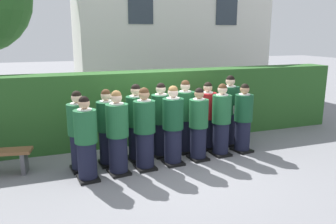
{
  "coord_description": "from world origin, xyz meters",
  "views": [
    {
      "loc": [
        -2.35,
        -6.15,
        2.62
      ],
      "look_at": [
        0.0,
        0.26,
        1.05
      ],
      "focal_mm": 35.75,
      "sensor_mm": 36.0,
      "label": 1
    }
  ],
  "objects_px": {
    "student_front_row_1": "(118,135)",
    "student_rear_row_2": "(137,124)",
    "student_front_row_2": "(145,131)",
    "student_in_red_blazer": "(207,117)",
    "student_front_row_3": "(173,127)",
    "student_rear_row_3": "(161,122)",
    "student_rear_row_0": "(79,133)",
    "student_rear_row_4": "(185,118)",
    "student_front_row_4": "(199,126)",
    "student_rear_row_1": "(107,129)",
    "student_rear_row_6": "(229,112)",
    "student_front_row_5": "(221,121)",
    "student_front_row_6": "(243,120)",
    "student_front_row_0": "(86,141)"
  },
  "relations": [
    {
      "from": "student_front_row_4",
      "to": "student_in_red_blazer",
      "type": "height_order",
      "value": "student_in_red_blazer"
    },
    {
      "from": "student_front_row_5",
      "to": "student_front_row_1",
      "type": "bearing_deg",
      "value": -174.05
    },
    {
      "from": "student_rear_row_2",
      "to": "student_rear_row_6",
      "type": "xyz_separation_m",
      "value": [
        2.37,
        0.24,
        0.03
      ]
    },
    {
      "from": "student_front_row_3",
      "to": "student_rear_row_3",
      "type": "xyz_separation_m",
      "value": [
        -0.07,
        0.54,
        -0.0
      ]
    },
    {
      "from": "student_rear_row_4",
      "to": "student_front_row_5",
      "type": "bearing_deg",
      "value": -34.12
    },
    {
      "from": "student_front_row_3",
      "to": "student_rear_row_6",
      "type": "relative_size",
      "value": 0.97
    },
    {
      "from": "student_front_row_2",
      "to": "student_in_red_blazer",
      "type": "distance_m",
      "value": 1.85
    },
    {
      "from": "student_front_row_3",
      "to": "student_rear_row_0",
      "type": "bearing_deg",
      "value": 170.34
    },
    {
      "from": "student_front_row_3",
      "to": "student_rear_row_1",
      "type": "bearing_deg",
      "value": 162.01
    },
    {
      "from": "student_front_row_1",
      "to": "student_front_row_0",
      "type": "bearing_deg",
      "value": -170.49
    },
    {
      "from": "student_in_red_blazer",
      "to": "student_front_row_4",
      "type": "bearing_deg",
      "value": -130.26
    },
    {
      "from": "student_front_row_0",
      "to": "student_rear_row_6",
      "type": "xyz_separation_m",
      "value": [
        3.5,
        0.93,
        0.06
      ]
    },
    {
      "from": "student_rear_row_0",
      "to": "student_rear_row_3",
      "type": "height_order",
      "value": "student_rear_row_3"
    },
    {
      "from": "student_front_row_0",
      "to": "student_rear_row_2",
      "type": "relative_size",
      "value": 0.96
    },
    {
      "from": "student_in_red_blazer",
      "to": "student_rear_row_6",
      "type": "relative_size",
      "value": 0.93
    },
    {
      "from": "student_front_row_2",
      "to": "student_front_row_4",
      "type": "height_order",
      "value": "student_front_row_2"
    },
    {
      "from": "student_front_row_0",
      "to": "student_front_row_5",
      "type": "distance_m",
      "value": 2.98
    },
    {
      "from": "student_rear_row_1",
      "to": "student_rear_row_6",
      "type": "bearing_deg",
      "value": 5.77
    },
    {
      "from": "student_front_row_4",
      "to": "student_front_row_5",
      "type": "relative_size",
      "value": 0.97
    },
    {
      "from": "student_front_row_2",
      "to": "student_rear_row_4",
      "type": "height_order",
      "value": "student_rear_row_4"
    },
    {
      "from": "student_rear_row_0",
      "to": "student_rear_row_1",
      "type": "xyz_separation_m",
      "value": [
        0.57,
        0.1,
        -0.01
      ]
    },
    {
      "from": "student_front_row_2",
      "to": "student_rear_row_6",
      "type": "height_order",
      "value": "student_rear_row_6"
    },
    {
      "from": "student_front_row_1",
      "to": "student_front_row_5",
      "type": "relative_size",
      "value": 1.01
    },
    {
      "from": "student_rear_row_3",
      "to": "student_front_row_0",
      "type": "bearing_deg",
      "value": -156.13
    },
    {
      "from": "student_front_row_4",
      "to": "student_rear_row_4",
      "type": "distance_m",
      "value": 0.55
    },
    {
      "from": "student_front_row_2",
      "to": "student_rear_row_6",
      "type": "bearing_deg",
      "value": 18.07
    },
    {
      "from": "student_front_row_3",
      "to": "student_in_red_blazer",
      "type": "relative_size",
      "value": 1.04
    },
    {
      "from": "student_front_row_3",
      "to": "student_rear_row_3",
      "type": "height_order",
      "value": "student_front_row_3"
    },
    {
      "from": "student_rear_row_1",
      "to": "student_front_row_1",
      "type": "bearing_deg",
      "value": -78.93
    },
    {
      "from": "student_rear_row_4",
      "to": "student_front_row_4",
      "type": "bearing_deg",
      "value": -81.14
    },
    {
      "from": "student_rear_row_0",
      "to": "student_rear_row_3",
      "type": "xyz_separation_m",
      "value": [
        1.77,
        0.22,
        0.02
      ]
    },
    {
      "from": "student_front_row_2",
      "to": "student_front_row_6",
      "type": "xyz_separation_m",
      "value": [
        2.39,
        0.21,
        -0.03
      ]
    },
    {
      "from": "student_front_row_3",
      "to": "student_rear_row_4",
      "type": "bearing_deg",
      "value": 48.85
    },
    {
      "from": "student_rear_row_6",
      "to": "student_rear_row_2",
      "type": "bearing_deg",
      "value": -174.21
    },
    {
      "from": "student_rear_row_1",
      "to": "student_rear_row_3",
      "type": "distance_m",
      "value": 1.21
    },
    {
      "from": "student_front_row_1",
      "to": "student_front_row_2",
      "type": "relative_size",
      "value": 0.99
    },
    {
      "from": "student_front_row_0",
      "to": "student_front_row_6",
      "type": "bearing_deg",
      "value": 6.04
    },
    {
      "from": "student_rear_row_0",
      "to": "student_rear_row_1",
      "type": "bearing_deg",
      "value": 9.86
    },
    {
      "from": "student_front_row_5",
      "to": "student_in_red_blazer",
      "type": "height_order",
      "value": "student_front_row_5"
    },
    {
      "from": "student_front_row_2",
      "to": "student_rear_row_3",
      "type": "height_order",
      "value": "student_front_row_2"
    },
    {
      "from": "student_front_row_4",
      "to": "student_rear_row_4",
      "type": "relative_size",
      "value": 0.94
    },
    {
      "from": "student_front_row_2",
      "to": "student_rear_row_1",
      "type": "xyz_separation_m",
      "value": [
        -0.66,
        0.46,
        -0.03
      ]
    },
    {
      "from": "student_front_row_3",
      "to": "student_front_row_4",
      "type": "height_order",
      "value": "student_front_row_3"
    },
    {
      "from": "student_front_row_3",
      "to": "student_front_row_6",
      "type": "xyz_separation_m",
      "value": [
        1.77,
        0.16,
        -0.03
      ]
    },
    {
      "from": "student_rear_row_0",
      "to": "student_rear_row_2",
      "type": "height_order",
      "value": "student_rear_row_2"
    },
    {
      "from": "student_front_row_0",
      "to": "student_front_row_2",
      "type": "bearing_deg",
      "value": 8.14
    },
    {
      "from": "student_front_row_3",
      "to": "student_front_row_4",
      "type": "bearing_deg",
      "value": 4.88
    },
    {
      "from": "student_rear_row_3",
      "to": "student_front_row_6",
      "type": "bearing_deg",
      "value": -11.5
    },
    {
      "from": "student_front_row_1",
      "to": "student_rear_row_2",
      "type": "bearing_deg",
      "value": 48.14
    },
    {
      "from": "student_front_row_3",
      "to": "student_rear_row_1",
      "type": "relative_size",
      "value": 1.04
    }
  ]
}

